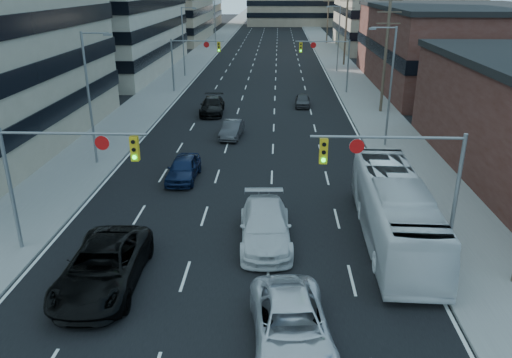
{
  "coord_description": "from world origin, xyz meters",
  "views": [
    {
      "loc": [
        2.09,
        -12.44,
        11.88
      ],
      "look_at": [
        1.02,
        12.09,
        2.2
      ],
      "focal_mm": 35.0,
      "sensor_mm": 36.0,
      "label": 1
    }
  ],
  "objects_px": {
    "white_van": "(265,226)",
    "silver_suv": "(291,326)",
    "transit_bus": "(394,210)",
    "black_pickup": "(103,267)",
    "sedan_blue": "(183,168)"
  },
  "relations": [
    {
      "from": "silver_suv",
      "to": "sedan_blue",
      "type": "distance_m",
      "value": 16.96
    },
    {
      "from": "black_pickup",
      "to": "white_van",
      "type": "xyz_separation_m",
      "value": [
        6.63,
        4.08,
        -0.04
      ]
    },
    {
      "from": "black_pickup",
      "to": "silver_suv",
      "type": "distance_m",
      "value": 8.42
    },
    {
      "from": "black_pickup",
      "to": "sedan_blue",
      "type": "xyz_separation_m",
      "value": [
        1.14,
        12.29,
        -0.15
      ]
    },
    {
      "from": "black_pickup",
      "to": "transit_bus",
      "type": "distance_m",
      "value": 13.68
    },
    {
      "from": "white_van",
      "to": "silver_suv",
      "type": "relative_size",
      "value": 1.04
    },
    {
      "from": "transit_bus",
      "to": "sedan_blue",
      "type": "relative_size",
      "value": 2.59
    },
    {
      "from": "white_van",
      "to": "sedan_blue",
      "type": "height_order",
      "value": "white_van"
    },
    {
      "from": "black_pickup",
      "to": "transit_bus",
      "type": "relative_size",
      "value": 0.57
    },
    {
      "from": "silver_suv",
      "to": "transit_bus",
      "type": "distance_m",
      "value": 9.48
    },
    {
      "from": "silver_suv",
      "to": "transit_bus",
      "type": "relative_size",
      "value": 0.5
    },
    {
      "from": "black_pickup",
      "to": "white_van",
      "type": "height_order",
      "value": "black_pickup"
    },
    {
      "from": "transit_bus",
      "to": "sedan_blue",
      "type": "xyz_separation_m",
      "value": [
        -11.73,
        7.71,
        -0.85
      ]
    },
    {
      "from": "silver_suv",
      "to": "white_van",
      "type": "bearing_deg",
      "value": 92.65
    },
    {
      "from": "sedan_blue",
      "to": "black_pickup",
      "type": "bearing_deg",
      "value": -93.97
    }
  ]
}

